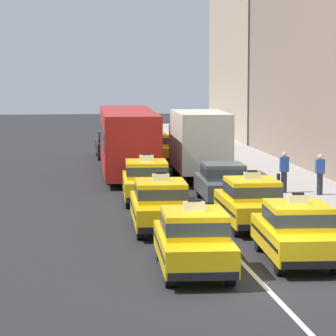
# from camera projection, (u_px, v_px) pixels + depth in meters

# --- Properties ---
(ground_plane) EXTENTS (160.00, 160.00, 0.00)m
(ground_plane) POSITION_uv_depth(u_px,v_px,m) (265.00, 287.00, 22.05)
(ground_plane) COLOR #232326
(lane_stripe_left_right) EXTENTS (0.14, 80.00, 0.01)m
(lane_stripe_left_right) POSITION_uv_depth(u_px,v_px,m) (165.00, 182.00, 41.76)
(lane_stripe_left_right) COLOR silver
(lane_stripe_left_right) RESTS_ON ground
(sidewalk_curb) EXTENTS (4.00, 90.00, 0.15)m
(sidewalk_curb) POSITION_uv_depth(u_px,v_px,m) (313.00, 194.00, 37.52)
(sidewalk_curb) COLOR #9E9993
(sidewalk_curb) RESTS_ON ground
(taxi_left_nearest) EXTENTS (2.02, 4.64, 1.96)m
(taxi_left_nearest) POSITION_uv_depth(u_px,v_px,m) (193.00, 240.00, 23.44)
(taxi_left_nearest) COLOR black
(taxi_left_nearest) RESTS_ON ground
(taxi_left_second) EXTENTS (2.00, 4.63, 1.96)m
(taxi_left_second) POSITION_uv_depth(u_px,v_px,m) (161.00, 204.00, 29.43)
(taxi_left_second) COLOR black
(taxi_left_second) RESTS_ON ground
(taxi_left_third) EXTENTS (2.06, 4.65, 1.96)m
(taxi_left_third) POSITION_uv_depth(u_px,v_px,m) (146.00, 180.00, 35.56)
(taxi_left_third) COLOR black
(taxi_left_third) RESTS_ON ground
(bus_left_fourth) EXTENTS (2.89, 11.28, 3.22)m
(bus_left_fourth) POSITION_uv_depth(u_px,v_px,m) (128.00, 139.00, 44.20)
(bus_left_fourth) COLOR black
(bus_left_fourth) RESTS_ON ground
(sedan_left_fifth) EXTENTS (1.79, 4.31, 1.58)m
(sedan_left_fifth) POSITION_uv_depth(u_px,v_px,m) (111.00, 143.00, 52.82)
(sedan_left_fifth) COLOR black
(sedan_left_fifth) RESTS_ON ground
(taxi_right_nearest) EXTENTS (2.06, 4.65, 1.96)m
(taxi_right_nearest) POSITION_uv_depth(u_px,v_px,m) (297.00, 231.00, 24.66)
(taxi_right_nearest) COLOR black
(taxi_right_nearest) RESTS_ON ground
(taxi_right_second) EXTENTS (1.91, 4.60, 1.96)m
(taxi_right_second) POSITION_uv_depth(u_px,v_px,m) (251.00, 202.00, 29.93)
(taxi_right_second) COLOR black
(taxi_right_second) RESTS_ON ground
(sedan_right_third) EXTENTS (1.90, 4.36, 1.58)m
(sedan_right_third) POSITION_uv_depth(u_px,v_px,m) (223.00, 182.00, 35.40)
(sedan_right_third) COLOR black
(sedan_right_third) RESTS_ON ground
(box_truck_right_fourth) EXTENTS (2.45, 7.02, 3.27)m
(box_truck_right_fourth) POSITION_uv_depth(u_px,v_px,m) (198.00, 142.00, 42.56)
(box_truck_right_fourth) COLOR black
(box_truck_right_fourth) RESTS_ON ground
(taxi_right_fifth) EXTENTS (2.05, 4.65, 1.96)m
(taxi_right_fifth) POSITION_uv_depth(u_px,v_px,m) (174.00, 148.00, 49.77)
(taxi_right_fifth) COLOR black
(taxi_right_fifth) RESTS_ON ground
(pedestrian_by_storefront) EXTENTS (0.36, 0.24, 1.67)m
(pedestrian_by_storefront) POSITION_uv_depth(u_px,v_px,m) (320.00, 174.00, 36.62)
(pedestrian_by_storefront) COLOR #23232D
(pedestrian_by_storefront) RESTS_ON sidewalk_curb
(pedestrian_far_corner) EXTENTS (0.47, 0.24, 1.71)m
(pedestrian_far_corner) POSITION_uv_depth(u_px,v_px,m) (284.00, 172.00, 37.25)
(pedestrian_far_corner) COLOR #23232D
(pedestrian_far_corner) RESTS_ON sidewalk_curb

